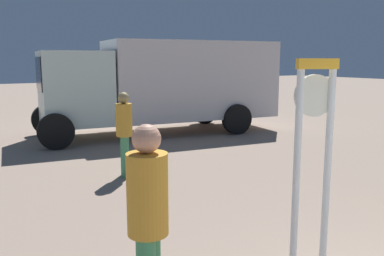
% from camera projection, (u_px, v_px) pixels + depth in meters
% --- Properties ---
extents(standing_clock, '(0.41, 0.24, 2.24)m').
position_uv_depth(standing_clock, '(313.00, 149.00, 4.03)').
color(standing_clock, white).
rests_on(standing_clock, ground_plane).
extents(person_near_clock, '(0.33, 0.33, 1.74)m').
position_uv_depth(person_near_clock, '(148.00, 218.00, 3.30)').
color(person_near_clock, '#408E59').
rests_on(person_near_clock, ground_plane).
extents(person_distant, '(0.31, 0.31, 1.62)m').
position_uv_depth(person_distant, '(124.00, 130.00, 7.79)').
color(person_distant, '#458E5D').
rests_on(person_distant, ground_plane).
extents(box_truck_near, '(7.41, 3.31, 2.76)m').
position_uv_depth(box_truck_near, '(166.00, 82.00, 12.41)').
color(box_truck_near, silver).
rests_on(box_truck_near, ground_plane).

